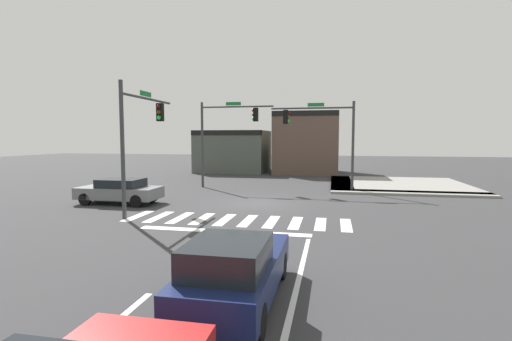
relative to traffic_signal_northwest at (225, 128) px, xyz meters
name	(u,v)px	position (x,y,z in m)	size (l,w,h in m)	color
ground_plane	(257,203)	(3.51, -6.04, -4.33)	(120.00, 120.00, 0.00)	#353538
crosswalk_near	(236,220)	(3.51, -10.54, -4.32)	(9.81, 2.47, 0.01)	silver
lane_markings	(189,302)	(4.57, -18.78, -4.32)	(6.80, 24.25, 0.01)	white
bike_detector_marking	(250,257)	(5.22, -15.47, -4.32)	(1.06, 1.06, 0.01)	yellow
curb_corner_northeast	(392,185)	(12.00, 3.38, -4.25)	(10.00, 10.60, 0.15)	gray
storefront_row	(274,146)	(1.52, 13.14, -1.59)	(14.63, 6.54, 6.23)	#4C564C
traffic_signal_northwest	(225,128)	(0.00, 0.00, 0.00)	(5.34, 0.32, 6.19)	#383A3D
traffic_signal_southwest	(141,126)	(-1.49, -9.50, -0.17)	(0.32, 5.07, 6.11)	#383A3D
traffic_signal_northeast	(323,129)	(6.93, -0.44, -0.12)	(5.57, 0.32, 6.02)	#383A3D
car_navy	(236,270)	(5.60, -18.69, -3.56)	(1.72, 4.46, 1.56)	#141E4C
car_gray	(120,191)	(-3.80, -7.71, -3.60)	(4.43, 1.95, 1.38)	slate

